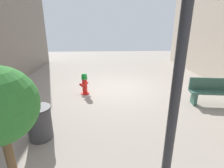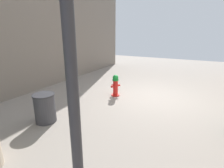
# 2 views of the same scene
# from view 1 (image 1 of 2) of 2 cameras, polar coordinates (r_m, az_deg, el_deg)

# --- Properties ---
(ground_plane) EXTENTS (23.40, 23.40, 0.00)m
(ground_plane) POSITION_cam_1_polar(r_m,az_deg,el_deg) (7.77, 1.66, -1.46)
(ground_plane) COLOR gray
(fire_hydrant) EXTENTS (0.40, 0.41, 0.89)m
(fire_hydrant) POSITION_cam_1_polar(r_m,az_deg,el_deg) (7.10, -9.18, 0.11)
(fire_hydrant) COLOR red
(fire_hydrant) RESTS_ON ground_plane
(bench_near) EXTENTS (1.77, 0.68, 0.95)m
(bench_near) POSITION_cam_1_polar(r_m,az_deg,el_deg) (7.10, 31.06, -2.04)
(bench_near) COLOR #33594C
(bench_near) RESTS_ON ground_plane
(planter_tree) EXTENTS (0.94, 0.94, 2.31)m
(planter_tree) POSITION_cam_1_polar(r_m,az_deg,el_deg) (2.59, -32.26, -14.27)
(planter_tree) COLOR tan
(planter_tree) RESTS_ON ground_plane
(street_lamp) EXTENTS (0.36, 0.36, 3.98)m
(street_lamp) POSITION_cam_1_polar(r_m,az_deg,el_deg) (2.32, 22.34, 11.42)
(street_lamp) COLOR #2D2D33
(street_lamp) RESTS_ON ground_plane
(trash_bin) EXTENTS (0.62, 0.62, 0.85)m
(trash_bin) POSITION_cam_1_polar(r_m,az_deg,el_deg) (4.70, -23.06, -11.86)
(trash_bin) COLOR #38383D
(trash_bin) RESTS_ON ground_plane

